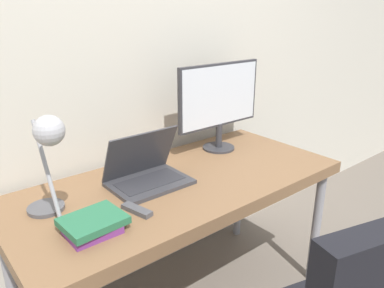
% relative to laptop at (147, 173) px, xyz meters
% --- Properties ---
extents(wall_back, '(8.00, 0.05, 2.60)m').
position_rel_laptop_xyz_m(wall_back, '(0.14, 0.36, 0.49)').
color(wall_back, beige).
rests_on(wall_back, ground_plane).
extents(desk, '(1.59, 0.73, 0.76)m').
position_rel_laptop_xyz_m(desk, '(0.14, -0.07, -0.12)').
color(desk, brown).
rests_on(desk, ground_plane).
extents(laptop, '(0.35, 0.26, 0.25)m').
position_rel_laptop_xyz_m(laptop, '(0.00, 0.00, 0.00)').
color(laptop, '#38383D').
rests_on(laptop, desk).
extents(monitor, '(0.56, 0.18, 0.49)m').
position_rel_laptop_xyz_m(monitor, '(0.57, 0.13, 0.24)').
color(monitor, '#333338').
rests_on(monitor, desk).
extents(desk_lamp, '(0.15, 0.29, 0.43)m').
position_rel_laptop_xyz_m(desk_lamp, '(-0.45, -0.08, 0.24)').
color(desk_lamp, '#4C4C51').
rests_on(desk_lamp, desk).
extents(book_stack, '(0.22, 0.19, 0.06)m').
position_rel_laptop_xyz_m(book_stack, '(-0.37, -0.22, -0.02)').
color(book_stack, '#753384').
rests_on(book_stack, desk).
extents(tv_remote, '(0.07, 0.15, 0.02)m').
position_rel_laptop_xyz_m(tv_remote, '(-0.18, -0.20, -0.04)').
color(tv_remote, '#4C4C51').
rests_on(tv_remote, desk).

